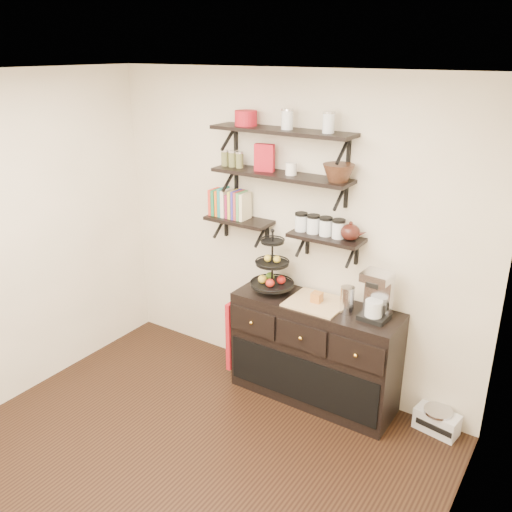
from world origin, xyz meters
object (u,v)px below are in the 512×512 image
object	(u,v)px
fruit_stand	(273,271)
radio	(437,421)
coffee_maker	(377,296)
sideboard	(314,351)

from	to	relation	value
fruit_stand	radio	bearing A→B (deg)	5.06
radio	fruit_stand	bearing A→B (deg)	-165.88
fruit_stand	coffee_maker	xyz separation A→B (m)	(0.91, 0.02, -0.00)
sideboard	fruit_stand	world-z (taller)	fruit_stand
sideboard	radio	size ratio (longest dim) A/B	3.92
sideboard	radio	world-z (taller)	sideboard
fruit_stand	radio	distance (m)	1.76
sideboard	coffee_maker	distance (m)	0.80
coffee_maker	radio	size ratio (longest dim) A/B	1.08
fruit_stand	coffee_maker	bearing A→B (deg)	1.40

